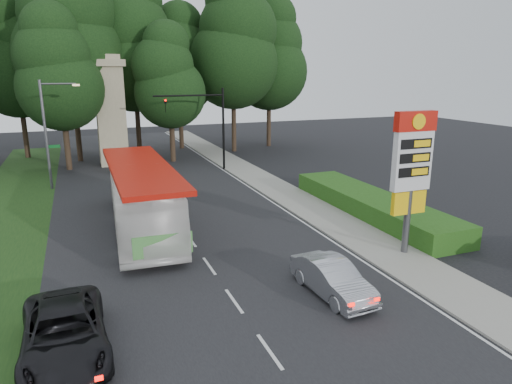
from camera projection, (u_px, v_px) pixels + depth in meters
name	position (u px, v px, depth m)	size (l,w,h in m)	color
ground	(238.00, 308.00, 17.05)	(120.00, 120.00, 0.00)	black
road_surface	(174.00, 216.00, 27.85)	(14.00, 80.00, 0.02)	black
sidewalk_right	(299.00, 201.00, 30.83)	(3.00, 80.00, 0.12)	gray
grass_verge_left	(12.00, 206.00, 29.91)	(5.00, 50.00, 0.02)	#193814
hedge	(371.00, 205.00, 28.15)	(3.00, 14.00, 1.20)	#234C14
gas_station_pylon	(412.00, 164.00, 20.94)	(2.10, 0.45, 6.85)	#59595E
traffic_signal_mast	(209.00, 118.00, 39.46)	(6.10, 0.35, 7.20)	black
streetlight_signs	(48.00, 130.00, 33.27)	(2.75, 0.98, 8.00)	#59595E
monument	(111.00, 110.00, 42.05)	(3.00, 3.00, 10.05)	#9B906E
tree_west_near	(15.00, 56.00, 44.29)	(8.40, 8.40, 16.50)	#2D2116
tree_center_left	(68.00, 33.00, 41.93)	(10.08, 10.08, 19.80)	#2D2116
tree_center_right	(133.00, 46.00, 46.10)	(9.24, 9.24, 18.15)	#2D2116
tree_east_near	(178.00, 61.00, 50.00)	(8.12, 8.12, 15.95)	#2D2116
tree_east_mid	(233.00, 44.00, 47.73)	(9.52, 9.52, 18.70)	#2D2116
tree_far_east	(269.00, 55.00, 51.55)	(8.68, 8.68, 17.05)	#2D2116
tree_monument_left	(59.00, 70.00, 38.83)	(7.28, 7.28, 14.30)	#2D2116
tree_monument_right	(169.00, 78.00, 42.80)	(6.72, 6.72, 13.20)	#2D2116
transit_bus	(142.00, 197.00, 25.24)	(3.05, 13.02, 3.63)	white
sedan_silver	(332.00, 278.00, 17.86)	(1.49, 4.26, 1.40)	#B3B4BB
suv_charcoal	(65.00, 333.00, 14.05)	(2.50, 5.43, 1.51)	black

